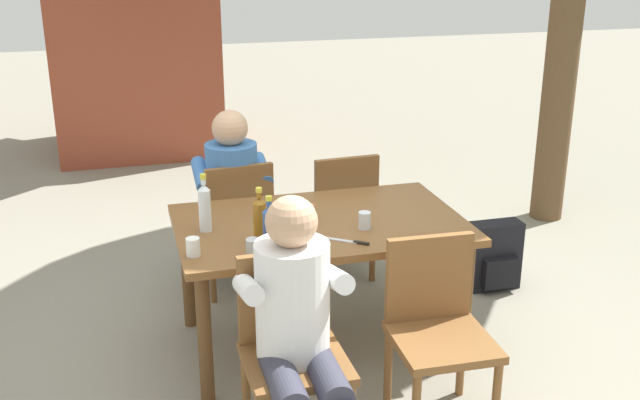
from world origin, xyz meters
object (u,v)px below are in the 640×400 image
object	(u,v)px
brick_kiosk	(132,19)
chair_far_left	(236,219)
chair_far_right	(340,209)
cup_glass	(365,220)
backpack_by_near_side	(495,257)
person_in_plaid_shirt	(231,189)
bottle_blue	(269,228)
cup_terracotta	(308,213)
chair_near_right	(437,322)
bottle_clear	(205,207)
table_knife	(350,241)
chair_near_left	(291,342)
bottle_amber	(260,219)
dining_table	(320,237)
person_in_white_shirt	(297,320)
cup_steel	(253,249)
cup_white	(193,247)

from	to	relation	value
brick_kiosk	chair_far_left	bearing A→B (deg)	-83.43
brick_kiosk	chair_far_right	bearing A→B (deg)	-73.32
cup_glass	backpack_by_near_side	distance (m)	1.32
person_in_plaid_shirt	cup_glass	xyz separation A→B (m)	(0.54, -1.05, 0.12)
chair_far_right	backpack_by_near_side	bearing A→B (deg)	-23.82
bottle_blue	cup_glass	world-z (taller)	bottle_blue
cup_terracotta	backpack_by_near_side	xyz separation A→B (m)	(1.33, 0.35, -0.56)
chair_near_right	bottle_clear	xyz separation A→B (m)	(-0.95, 0.80, 0.38)
table_knife	person_in_plaid_shirt	bearing A→B (deg)	108.75
cup_glass	table_knife	size ratio (longest dim) A/B	0.44
person_in_plaid_shirt	bottle_clear	distance (m)	0.92
chair_near_right	bottle_blue	distance (m)	0.90
chair_far_left	chair_near_right	world-z (taller)	same
chair_near_left	bottle_amber	bearing A→B (deg)	91.78
table_knife	chair_far_right	bearing A→B (deg)	75.54
bottle_amber	backpack_by_near_side	xyz separation A→B (m)	(1.63, 0.57, -0.64)
chair_far_right	person_in_plaid_shirt	bearing A→B (deg)	171.02
dining_table	chair_far_left	xyz separation A→B (m)	(-0.33, 0.78, -0.15)
person_in_white_shirt	cup_glass	xyz separation A→B (m)	(0.54, 0.73, 0.12)
cup_steel	backpack_by_near_side	size ratio (longest dim) A/B	0.23
chair_far_right	backpack_by_near_side	distance (m)	1.04
bottle_clear	person_in_white_shirt	bearing A→B (deg)	-74.03
person_in_plaid_shirt	bottle_blue	bearing A→B (deg)	-89.85
dining_table	table_knife	bearing A→B (deg)	-78.34
cup_glass	bottle_blue	bearing A→B (deg)	-162.82
person_in_white_shirt	cup_white	xyz separation A→B (m)	(-0.36, 0.61, 0.12)
chair_near_left	bottle_amber	world-z (taller)	bottle_amber
dining_table	cup_white	xyz separation A→B (m)	(-0.70, -0.28, 0.13)
chair_near_left	table_knife	size ratio (longest dim) A/B	4.27
cup_steel	table_knife	xyz separation A→B (m)	(0.50, 0.07, -0.05)
person_in_white_shirt	cup_glass	bearing A→B (deg)	53.42
bottle_clear	brick_kiosk	world-z (taller)	brick_kiosk
bottle_clear	cup_terracotta	distance (m)	0.55
cup_glass	cup_steel	bearing A→B (deg)	-159.77
bottle_amber	brick_kiosk	bearing A→B (deg)	94.86
dining_table	brick_kiosk	world-z (taller)	brick_kiosk
person_in_plaid_shirt	table_knife	xyz separation A→B (m)	(0.41, -1.20, 0.08)
cup_steel	brick_kiosk	distance (m)	4.91
bottle_clear	cup_white	bearing A→B (deg)	-107.81
cup_terracotta	table_knife	bearing A→B (deg)	-69.97
bottle_clear	backpack_by_near_side	distance (m)	2.01
bottle_clear	cup_white	size ratio (longest dim) A/B	3.39
cup_glass	cup_terracotta	xyz separation A→B (m)	(-0.25, 0.18, -0.00)
dining_table	bottle_clear	size ratio (longest dim) A/B	4.98
chair_near_right	bottle_amber	xyz separation A→B (m)	(-0.71, 0.58, 0.37)
table_knife	dining_table	bearing A→B (deg)	101.66
cup_glass	chair_far_left	bearing A→B (deg)	119.42
chair_near_left	chair_far_right	bearing A→B (deg)	65.99
chair_far_right	chair_near_right	distance (m)	1.55
bottle_clear	bottle_amber	size ratio (longest dim) A/B	1.07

